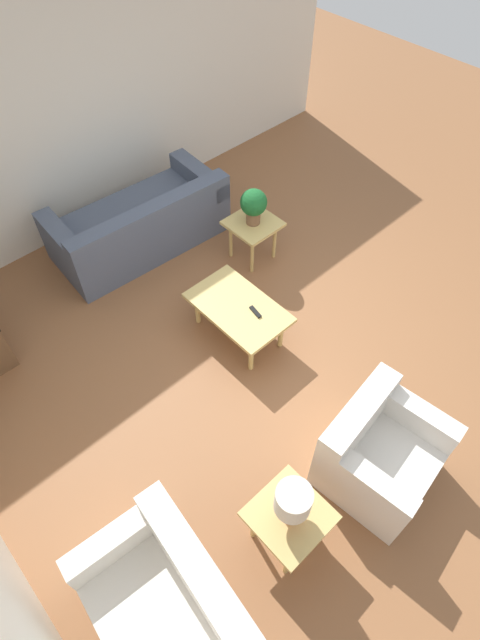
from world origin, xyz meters
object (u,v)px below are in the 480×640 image
(potted_plant, at_px, (254,204))
(coffee_table, at_px, (238,309))
(sofa, at_px, (141,225))
(side_table_plant, at_px, (253,228))
(side_table_lamp, at_px, (289,518))
(armchair, at_px, (378,453))
(loveseat, at_px, (172,610))
(table_lamp, at_px, (293,502))

(potted_plant, bearing_deg, coffee_table, 129.07)
(coffee_table, bearing_deg, sofa, -2.81)
(side_table_plant, xyz_separation_m, side_table_lamp, (-2.46, 2.00, 0.00))
(armchair, xyz_separation_m, side_table_plant, (2.58, -1.08, 0.11))
(sofa, xyz_separation_m, loveseat, (-3.37, 2.17, 0.02))
(potted_plant, bearing_deg, armchair, 157.37)
(side_table_plant, height_order, table_lamp, table_lamp)
(side_table_lamp, relative_size, potted_plant, 1.26)
(loveseat, xyz_separation_m, potted_plant, (2.33, -2.98, 0.44))
(loveseat, distance_m, potted_plant, 3.81)
(side_table_plant, bearing_deg, side_table_lamp, 140.86)
(side_table_plant, height_order, potted_plant, potted_plant)
(loveseat, bearing_deg, coffee_table, 133.09)
(armchair, bearing_deg, side_table_plant, 60.86)
(coffee_table, relative_size, side_table_lamp, 1.91)
(table_lamp, bearing_deg, loveseat, 81.95)
(table_lamp, bearing_deg, side_table_lamp, 0.00)
(sofa, distance_m, side_table_lamp, 3.70)
(side_table_plant, bearing_deg, armchair, 157.37)
(armchair, height_order, potted_plant, potted_plant)
(armchair, distance_m, loveseat, 1.92)
(coffee_table, relative_size, side_table_plant, 1.91)
(potted_plant, bearing_deg, table_lamp, 140.86)
(sofa, relative_size, side_table_plant, 3.88)
(side_table_lamp, bearing_deg, sofa, -18.73)
(coffee_table, distance_m, side_table_lamp, 2.05)
(side_table_lamp, bearing_deg, loveseat, 81.95)
(table_lamp, bearing_deg, sofa, -18.73)
(armchair, distance_m, coffee_table, 1.86)
(sofa, relative_size, coffee_table, 2.03)
(sofa, height_order, table_lamp, table_lamp)
(side_table_plant, relative_size, side_table_lamp, 1.00)
(loveseat, height_order, table_lamp, table_lamp)
(armchair, xyz_separation_m, potted_plant, (2.58, -1.08, 0.43))
(side_table_lamp, distance_m, potted_plant, 3.19)
(sofa, distance_m, table_lamp, 3.73)
(loveseat, xyz_separation_m, table_lamp, (-0.14, -0.98, 0.46))
(loveseat, bearing_deg, side_table_lamp, 87.58)
(side_table_plant, height_order, side_table_lamp, same)
(armchair, bearing_deg, side_table_lamp, 166.28)
(potted_plant, relative_size, table_lamp, 1.02)
(side_table_plant, bearing_deg, sofa, 38.05)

